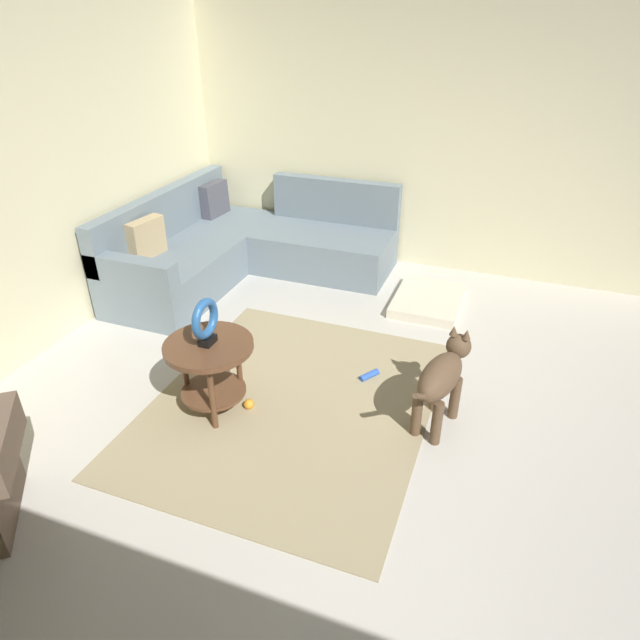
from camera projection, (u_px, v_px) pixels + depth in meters
name	position (u px, v px, depth m)	size (l,w,h in m)	color
ground_plane	(381.00, 446.00, 3.63)	(6.00, 6.00, 0.10)	beige
wall_right	(468.00, 139.00, 5.32)	(0.12, 6.00, 2.70)	beige
area_rug	(292.00, 403.00, 3.94)	(2.30, 1.90, 0.01)	tan
sectional_couch	(243.00, 248.00, 5.69)	(2.20, 2.25, 0.88)	slate
side_table	(210.00, 359.00, 3.69)	(0.60, 0.60, 0.54)	brown
torus_sculpture	(205.00, 321.00, 3.55)	(0.28, 0.08, 0.33)	black
dog_bed_mat	(428.00, 300.00, 5.22)	(0.80, 0.60, 0.09)	beige
dog	(442.00, 377.00, 3.59)	(0.84, 0.33, 0.63)	brown
dog_toy_ball	(249.00, 404.00, 3.88)	(0.08, 0.08, 0.08)	orange
dog_toy_rope	(369.00, 375.00, 4.20)	(0.05, 0.05, 0.17)	blue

